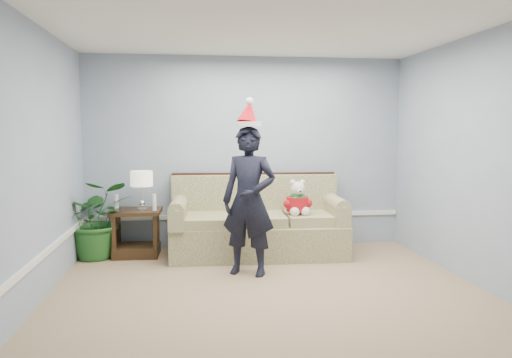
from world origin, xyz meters
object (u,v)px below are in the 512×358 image
Objects in this scene: houseplant at (98,219)px; man at (249,201)px; table_lamp at (142,180)px; sofa at (258,226)px; teddy_bear at (298,202)px; side_table at (137,238)px.

man is at bearing -27.80° from houseplant.
table_lamp is 0.30× the size of man.
sofa is 1.65m from table_lamp.
sofa is at bearing -2.07° from table_lamp.
houseplant is at bearing 176.59° from man.
table_lamp is at bearing -1.60° from houseplant.
teddy_bear is (2.60, -0.27, 0.22)m from houseplant.
man is (1.39, -1.03, 0.62)m from side_table.
side_table is at bearing 178.51° from sofa.
sofa is at bearing 100.70° from man.
sofa is at bearing 153.23° from teddy_bear.
teddy_bear is at bearing -8.50° from side_table.
table_lamp is 0.76m from houseplant.
sofa is 1.36× the size of man.
teddy_bear is (0.50, -0.20, 0.35)m from sofa.
houseplant is at bearing 169.19° from teddy_bear.
teddy_bear is at bearing -7.28° from table_lamp.
sofa is 2.27× the size of houseplant.
man is at bearing -140.35° from teddy_bear.
sofa reaches higher than side_table.
houseplant reaches higher than teddy_bear.
houseplant reaches higher than side_table.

